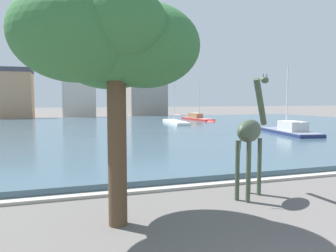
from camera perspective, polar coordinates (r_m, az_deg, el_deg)
The scene contains 10 objects.
harbor_water at distance 37.20m, azimuth -11.42°, elevation -0.65°, with size 86.20×49.12×0.37m, color #3D5666.
quay_edge_coping at distance 13.16m, azimuth 0.87°, elevation -10.93°, with size 86.20×0.50×0.12m, color #ADA89E.
giraffe_statue at distance 12.16m, azimuth 14.50°, elevation -1.20°, with size 2.37×1.91×4.68m.
sailboat_white at distance 44.40m, azimuth 1.07°, elevation 0.56°, with size 2.42×9.72×7.62m.
sailboat_navy at distance 33.06m, azimuth 20.28°, elevation -0.94°, with size 3.65×9.16×6.82m.
sailboat_red at distance 51.20m, azimuth 5.54°, elevation 1.19°, with size 2.58×9.42×7.55m.
shade_tree at distance 9.44m, azimuth -9.95°, elevation 14.69°, with size 5.16×4.91×6.69m.
townhouse_end_terrace at distance 64.42m, azimuth -26.15°, elevation 5.15°, with size 7.45×6.26×9.22m.
townhouse_narrow_midrow at distance 66.44m, azimuth -15.61°, elevation 6.43°, with size 6.36×5.52×11.54m.
townhouse_wide_warehouse at distance 69.14m, azimuth -3.86°, elevation 6.03°, with size 7.92×6.25×10.38m.
Camera 1 is at (-4.05, -3.13, 3.61)m, focal length 34.30 mm.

